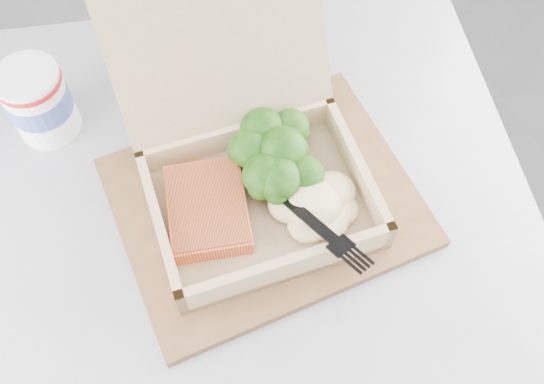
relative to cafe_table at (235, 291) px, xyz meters
name	(u,v)px	position (x,y,z in m)	size (l,w,h in m)	color
cafe_table	(235,291)	(0.00, 0.00, 0.00)	(0.88, 0.88, 0.70)	black
serving_tray	(265,202)	(0.06, 0.02, 0.19)	(0.33, 0.26, 0.01)	brown
takeout_container	(247,151)	(0.05, 0.05, 0.24)	(0.26, 0.30, 0.20)	#9F835F
salmon_fillet	(208,209)	(-0.01, 0.02, 0.22)	(0.08, 0.11, 0.02)	orange
broccoli_pile	(282,156)	(0.09, 0.04, 0.23)	(0.13, 0.13, 0.05)	#336817
mashed_potatoes	(312,204)	(0.09, -0.02, 0.22)	(0.10, 0.09, 0.04)	#F5E89E
plastic_fork	(285,196)	(0.07, -0.01, 0.24)	(0.06, 0.16, 0.04)	black
paper_cup	(38,100)	(-0.15, 0.23, 0.23)	(0.08, 0.08, 0.10)	white
receipt	(222,84)	(0.08, 0.21, 0.18)	(0.07, 0.13, 0.00)	silver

